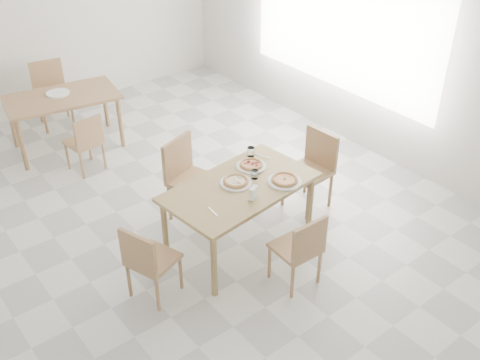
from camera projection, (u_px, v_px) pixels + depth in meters
room at (341, 28)px, 7.25m from camera, size 7.28×7.00×7.00m
main_table at (240, 192)px, 5.57m from camera, size 1.60×1.02×0.75m
chair_south at (301, 247)px, 5.18m from camera, size 0.41×0.41×0.80m
chair_north at (187, 173)px, 6.10m from camera, size 0.58×0.58×0.93m
chair_west at (147, 259)px, 5.04m from camera, size 0.51×0.51×0.80m
chair_east at (314, 164)px, 6.30m from camera, size 0.47×0.47×0.90m
plate_margherita at (285, 181)px, 5.57m from camera, size 0.34×0.34×0.02m
plate_mushroom at (236, 183)px, 5.55m from camera, size 0.32×0.32×0.02m
plate_pepperoni at (251, 166)px, 5.81m from camera, size 0.31×0.31×0.02m
pizza_margherita at (285, 179)px, 5.56m from camera, size 0.32×0.32×0.03m
pizza_mushroom at (236, 181)px, 5.53m from camera, size 0.28×0.28×0.03m
pizza_pepperoni at (251, 164)px, 5.80m from camera, size 0.30×0.30×0.03m
tumbler_a at (255, 174)px, 5.61m from camera, size 0.07×0.07×0.09m
tumbler_b at (251, 152)px, 5.98m from camera, size 0.08×0.08×0.10m
napkin_holder at (254, 193)px, 5.30m from camera, size 0.13×0.11×0.13m
fork_a at (213, 212)px, 5.15m from camera, size 0.03×0.16×0.01m
fork_b at (263, 157)px, 5.99m from camera, size 0.07×0.17×0.01m
second_table at (62, 102)px, 7.34m from camera, size 1.53×1.03×0.75m
chair_back_s at (86, 140)px, 6.92m from camera, size 0.43×0.43×0.77m
chair_back_n at (51, 89)px, 8.01m from camera, size 0.53×0.53×0.92m
plate_empty at (58, 93)px, 7.34m from camera, size 0.30×0.30×0.02m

